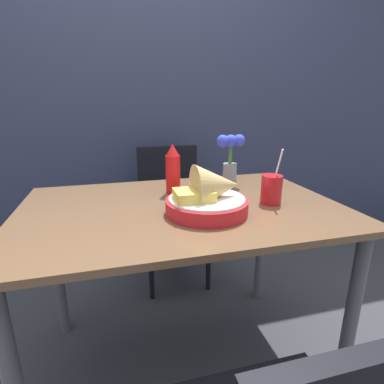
{
  "coord_description": "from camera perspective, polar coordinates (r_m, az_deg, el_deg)",
  "views": [
    {
      "loc": [
        -0.25,
        -1.08,
        1.16
      ],
      "look_at": [
        0.03,
        -0.03,
        0.83
      ],
      "focal_mm": 28.0,
      "sensor_mm": 36.0,
      "label": 1
    }
  ],
  "objects": [
    {
      "name": "drink_cup",
      "position": [
        1.22,
        14.87,
        0.32
      ],
      "size": [
        0.08,
        0.08,
        0.23
      ],
      "color": "red",
      "rests_on": "dining_table"
    },
    {
      "name": "ketchup_bottle",
      "position": [
        1.3,
        -3.55,
        4.2
      ],
      "size": [
        0.06,
        0.06,
        0.22
      ],
      "color": "red",
      "rests_on": "dining_table"
    },
    {
      "name": "flower_vase",
      "position": [
        1.44,
        7.3,
        6.83
      ],
      "size": [
        0.14,
        0.07,
        0.24
      ],
      "color": "gray",
      "rests_on": "dining_table"
    },
    {
      "name": "ground_plane",
      "position": [
        1.61,
        -1.71,
        -29.39
      ],
      "size": [
        12.0,
        12.0,
        0.0
      ],
      "primitive_type": "plane",
      "color": "#38383D"
    },
    {
      "name": "chair_far_window",
      "position": [
        2.0,
        -4.07,
        -1.88
      ],
      "size": [
        0.4,
        0.4,
        0.88
      ],
      "color": "black",
      "rests_on": "ground_plane"
    },
    {
      "name": "food_basket",
      "position": [
        1.08,
        3.51,
        -0.85
      ],
      "size": [
        0.3,
        0.3,
        0.18
      ],
      "color": "red",
      "rests_on": "dining_table"
    },
    {
      "name": "wall_window",
      "position": [
        2.23,
        -9.13,
        20.25
      ],
      "size": [
        7.0,
        0.06,
        2.6
      ],
      "color": "#2D334C",
      "rests_on": "ground_plane"
    },
    {
      "name": "dining_table",
      "position": [
        1.22,
        -1.99,
        -7.06
      ],
      "size": [
        1.23,
        0.82,
        0.77
      ],
      "color": "brown",
      "rests_on": "ground_plane"
    }
  ]
}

